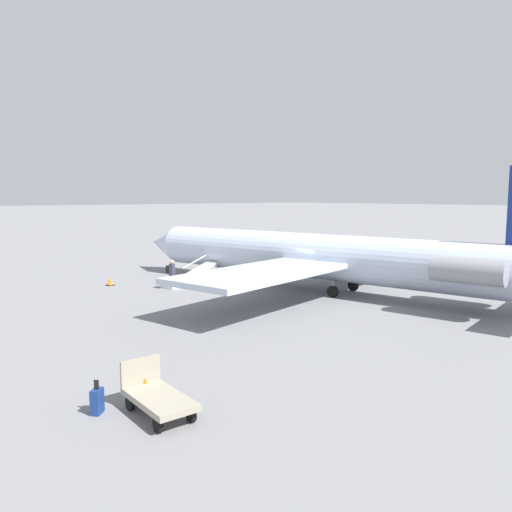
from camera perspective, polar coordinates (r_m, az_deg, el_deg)
ground_plane at (r=29.56m, az=6.11°, el=-3.82°), size 600.00×600.00×0.00m
airplane_main at (r=28.78m, az=7.70°, el=-0.03°), size 28.64×21.85×6.80m
boarding_stairs at (r=30.87m, az=-8.42°, el=-2.70°), size 1.75×4.13×1.70m
passenger at (r=29.77m, az=-9.62°, el=-1.85°), size 0.38×0.56×1.74m
luggage_cart at (r=13.19m, az=-11.24°, el=-15.49°), size 2.25×1.20×1.22m
suitcase at (r=13.64m, az=-17.71°, el=-15.51°), size 0.40×0.42×0.88m
traffic_cone_near_stairs at (r=31.98m, az=-16.33°, el=-2.82°), size 0.47×0.47×0.52m
traffic_cone_near_cart at (r=14.00m, az=-12.49°, el=-14.82°), size 0.61×0.61×0.67m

